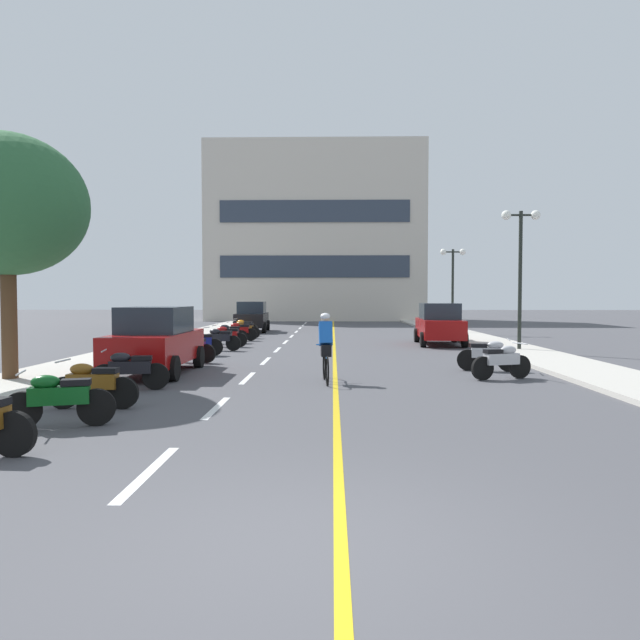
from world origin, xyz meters
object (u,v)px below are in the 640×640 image
motorcycle_6 (190,348)px  cyclist_rider (326,346)px  motorcycle_4 (502,361)px  motorcycle_9 (227,336)px  motorcycle_11 (239,331)px  motorcycle_3 (130,369)px  parked_car_far (252,317)px  motorcycle_1 (59,398)px  motorcycle_7 (198,343)px  motorcycle_8 (220,339)px  street_lamp_far (453,270)px  street_lamp_mid (521,248)px  parked_car_mid (439,324)px  roadside_tree (7,205)px  motorcycle_10 (229,333)px  motorcycle_5 (488,354)px  motorcycle_2 (92,384)px  motorcycle_13 (244,327)px  motorcycle_12 (244,329)px  parked_car_near (156,340)px

motorcycle_6 → cyclist_rider: (4.36, -4.22, 0.41)m
motorcycle_4 → motorcycle_9: 12.78m
motorcycle_9 → motorcycle_11: size_ratio=1.00×
motorcycle_3 → parked_car_far: bearing=90.9°
motorcycle_1 → motorcycle_4: bearing=33.1°
motorcycle_7 → cyclist_rider: 7.75m
motorcycle_6 → motorcycle_8: 4.08m
street_lamp_far → street_lamp_mid: bearing=-88.9°
parked_car_mid → motorcycle_7: (-9.44, -5.10, -0.44)m
motorcycle_6 → motorcycle_9: same height
roadside_tree → motorcycle_10: (3.14, 12.01, -3.80)m
street_lamp_far → motorcycle_4: street_lamp_far is taller
motorcycle_5 → motorcycle_10: 13.08m
roadside_tree → parked_car_mid: size_ratio=1.37×
motorcycle_1 → motorcycle_4: same height
motorcycle_11 → motorcycle_8: bearing=-89.3°
parked_car_mid → motorcycle_2: 17.42m
motorcycle_11 → motorcycle_6: bearing=-90.5°
motorcycle_6 → motorcycle_9: (0.11, 5.74, 0.00)m
street_lamp_mid → motorcycle_3: size_ratio=3.11×
motorcycle_4 → motorcycle_10: bearing=128.9°
motorcycle_9 → street_lamp_far: bearing=39.3°
parked_car_far → motorcycle_9: parked_car_far is taller
parked_car_mid → motorcycle_2: parked_car_mid is taller
street_lamp_mid → motorcycle_13: street_lamp_mid is taller
motorcycle_3 → motorcycle_11: bearing=89.8°
motorcycle_6 → motorcycle_7: size_ratio=0.99×
street_lamp_far → parked_car_mid: size_ratio=1.11×
motorcycle_3 → motorcycle_10: 13.03m
parked_car_mid → motorcycle_4: 10.75m
roadside_tree → motorcycle_4: (12.07, 0.92, -3.80)m
motorcycle_12 → motorcycle_2: bearing=-89.9°
street_lamp_mid → motorcycle_11: (-11.56, 5.39, -3.47)m
street_lamp_mid → motorcycle_3: bearing=-141.2°
motorcycle_2 → motorcycle_12: size_ratio=1.01×
motorcycle_2 → motorcycle_9: size_ratio=1.00×
street_lamp_mid → street_lamp_far: (-0.22, 11.21, -0.32)m
street_lamp_mid → parked_car_far: (-11.96, 12.64, -3.02)m
street_lamp_mid → parked_car_far: size_ratio=1.23×
roadside_tree → motorcycle_5: (12.17, 2.56, -3.80)m
motorcycle_6 → motorcycle_13: size_ratio=1.01×
parked_car_mid → motorcycle_11: bearing=167.4°
street_lamp_mid → parked_car_mid: street_lamp_mid is taller
parked_car_mid → motorcycle_9: size_ratio=2.51×
motorcycle_5 → motorcycle_7: 9.97m
motorcycle_3 → motorcycle_12: (0.02, 16.44, 0.00)m
parked_car_mid → motorcycle_5: 9.12m
parked_car_near → motorcycle_13: (-0.02, 15.66, -0.44)m
motorcycle_2 → motorcycle_4: (8.75, 4.08, 0.00)m
parked_car_mid → motorcycle_9: parked_car_mid is taller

